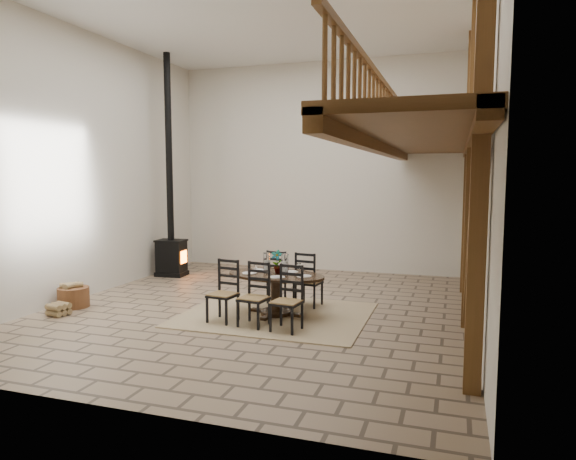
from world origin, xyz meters
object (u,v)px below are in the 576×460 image
(dining_table, at_px, (273,293))
(log_stack, at_px, (59,309))
(wood_stove, at_px, (171,227))
(log_basket, at_px, (74,296))

(dining_table, bearing_deg, log_stack, -155.37)
(dining_table, distance_m, wood_stove, 4.30)
(log_stack, bearing_deg, wood_stove, 90.21)
(dining_table, relative_size, wood_stove, 0.40)
(dining_table, bearing_deg, wood_stove, 150.84)
(dining_table, relative_size, log_stack, 5.80)
(wood_stove, distance_m, log_basket, 3.19)
(dining_table, bearing_deg, log_basket, -164.30)
(log_stack, bearing_deg, log_basket, 106.16)
(log_basket, xyz_separation_m, log_stack, (0.15, -0.53, -0.09))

